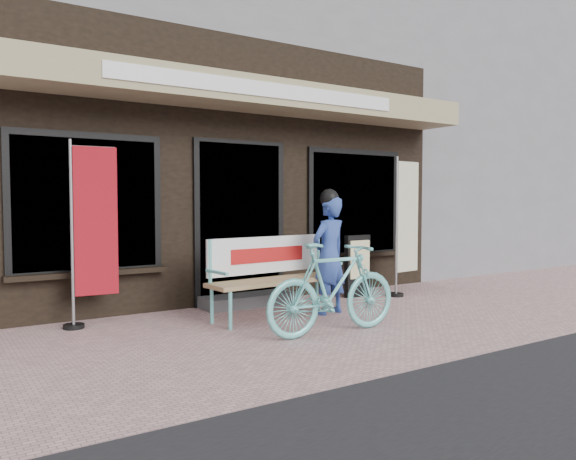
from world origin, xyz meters
TOP-DOWN VIEW (x-y plane):
  - ground at (0.00, 0.00)m, footprint 70.00×70.00m
  - storefront at (0.00, 4.96)m, footprint 7.00×6.77m
  - neighbor_right_near at (8.50, 5.50)m, footprint 10.00×7.00m
  - bench at (-0.10, 0.98)m, footprint 1.79×0.60m
  - person at (0.56, 0.73)m, footprint 0.59×0.45m
  - bicycle at (-0.04, -0.12)m, footprint 1.61×0.50m
  - nobori_red at (-2.05, 1.60)m, footprint 0.60×0.24m
  - nobori_cream at (2.34, 1.22)m, footprint 0.60×0.24m
  - menu_stand at (1.65, 1.48)m, footprint 0.45×0.13m

SIDE VIEW (x-z plane):
  - ground at x=0.00m, z-range 0.00..0.00m
  - menu_stand at x=1.65m, z-range 0.01..0.90m
  - bicycle at x=-0.04m, z-range 0.00..0.96m
  - bench at x=-0.10m, z-range 0.08..1.04m
  - person at x=0.56m, z-range -0.01..1.52m
  - nobori_cream at x=2.34m, z-range 0.03..2.06m
  - nobori_red at x=-2.05m, z-range 0.03..2.08m
  - neighbor_right_near at x=8.50m, z-range 0.00..5.60m
  - storefront at x=0.00m, z-range -0.01..5.99m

